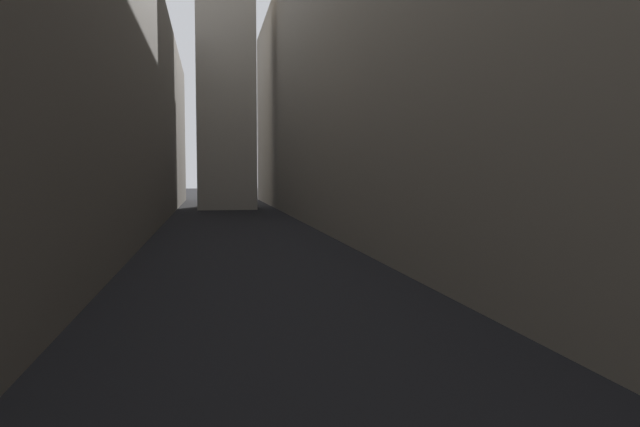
{
  "coord_description": "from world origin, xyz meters",
  "views": [
    {
      "loc": [
        -1.87,
        10.17,
        3.86
      ],
      "look_at": [
        0.0,
        20.32,
        3.19
      ],
      "focal_mm": 33.56,
      "sensor_mm": 36.0,
      "label": 1
    }
  ],
  "objects": [
    {
      "name": "ground_plane",
      "position": [
        0.0,
        48.0,
        0.0
      ],
      "size": [
        264.0,
        264.0,
        0.0
      ],
      "primitive_type": "plane",
      "color": "black"
    },
    {
      "name": "building_block_left",
      "position": [
        -11.69,
        50.0,
        9.48
      ],
      "size": [
        12.38,
        108.0,
        18.96
      ],
      "primitive_type": "cube",
      "color": "#60594F",
      "rests_on": "ground"
    },
    {
      "name": "building_block_right",
      "position": [
        12.4,
        50.0,
        12.24
      ],
      "size": [
        13.81,
        108.0,
        24.47
      ],
      "primitive_type": "cube",
      "color": "gray",
      "rests_on": "ground"
    }
  ]
}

